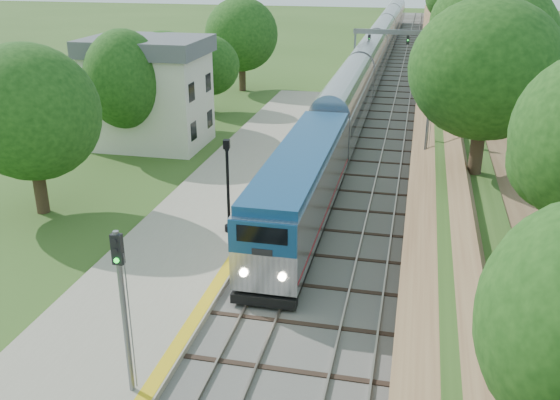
% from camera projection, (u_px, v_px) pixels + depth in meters
% --- Properties ---
extents(trackbed, '(9.50, 170.00, 0.28)m').
position_uv_depth(trackbed, '(388.00, 79.00, 71.61)').
color(trackbed, '#4C4944').
rests_on(trackbed, ground).
extents(platform, '(6.40, 68.00, 0.38)m').
position_uv_depth(platform, '(202.00, 225.00, 33.15)').
color(platform, gray).
rests_on(platform, ground).
extents(yellow_stripe, '(0.55, 68.00, 0.01)m').
position_uv_depth(yellow_stripe, '(253.00, 227.00, 32.50)').
color(yellow_stripe, gold).
rests_on(yellow_stripe, platform).
extents(embankment, '(10.64, 170.00, 11.70)m').
position_uv_depth(embankment, '(465.00, 66.00, 69.22)').
color(embankment, brown).
rests_on(embankment, ground).
extents(station_building, '(8.60, 6.60, 8.00)m').
position_uv_depth(station_building, '(149.00, 92.00, 46.18)').
color(station_building, white).
rests_on(station_building, ground).
extents(signal_gantry, '(8.40, 0.38, 6.20)m').
position_uv_depth(signal_gantry, '(393.00, 43.00, 65.21)').
color(signal_gantry, slate).
rests_on(signal_gantry, ground).
extents(trees_behind_platform, '(7.82, 53.32, 7.21)m').
position_uv_depth(trees_behind_platform, '(129.00, 118.00, 36.98)').
color(trees_behind_platform, '#332316').
rests_on(trees_behind_platform, ground).
extents(train, '(2.83, 113.47, 4.15)m').
position_uv_depth(train, '(375.00, 55.00, 75.25)').
color(train, black).
rests_on(train, trackbed).
extents(lamppost_far, '(0.48, 0.48, 4.87)m').
position_uv_depth(lamppost_far, '(228.00, 192.00, 31.24)').
color(lamppost_far, black).
rests_on(lamppost_far, platform).
extents(signal_platform, '(0.33, 0.27, 5.71)m').
position_uv_depth(signal_platform, '(122.00, 296.00, 19.17)').
color(signal_platform, slate).
rests_on(signal_platform, platform).
extents(signal_farside, '(0.35, 0.28, 6.35)m').
position_uv_depth(signal_farside, '(428.00, 125.00, 37.69)').
color(signal_farside, slate).
rests_on(signal_farside, ground).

